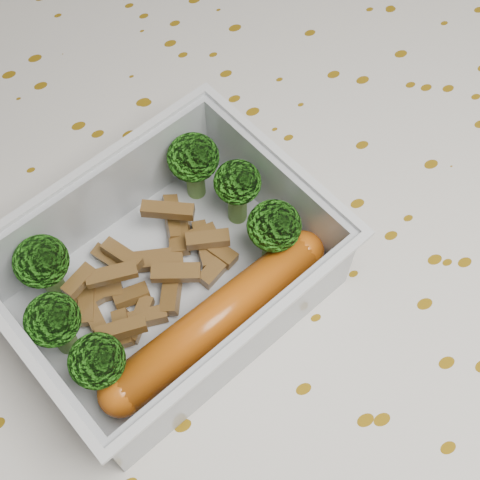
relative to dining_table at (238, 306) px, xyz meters
name	(u,v)px	position (x,y,z in m)	size (l,w,h in m)	color
ground_plane	(239,468)	(0.00, 0.00, -0.67)	(4.00, 4.00, 0.00)	olive
dining_table	(238,306)	(0.00, 0.00, 0.00)	(1.40, 0.90, 0.75)	brown
tablecloth	(238,276)	(0.00, 0.00, 0.05)	(1.46, 0.96, 0.19)	silver
lunch_container	(169,278)	(-0.05, -0.01, 0.11)	(0.20, 0.17, 0.06)	silver
broccoli_florets	(153,249)	(-0.05, 0.00, 0.13)	(0.15, 0.12, 0.05)	#608C3F
meat_pile	(151,271)	(-0.05, 0.00, 0.10)	(0.10, 0.08, 0.03)	brown
sausage	(217,319)	(-0.03, -0.04, 0.11)	(0.15, 0.05, 0.02)	#B4510F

